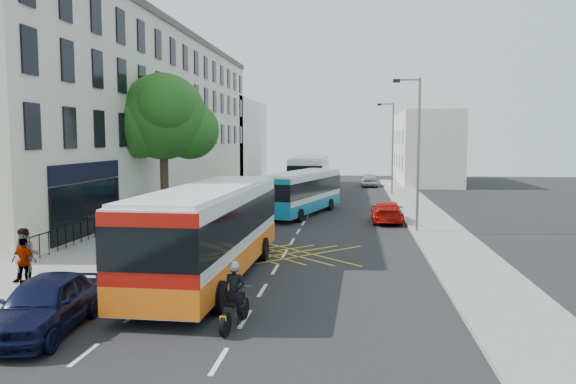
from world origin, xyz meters
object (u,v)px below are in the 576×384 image
(lamp_near, at_px, (417,146))
(parked_car_silver, at_px, (193,225))
(distant_car_grey, at_px, (306,179))
(lamp_far, at_px, (392,144))
(red_hatchback, at_px, (387,212))
(street_tree, at_px, (163,117))
(bus_mid, at_px, (301,192))
(motorbike, at_px, (234,297))
(distant_car_silver, at_px, (369,180))
(bus_near, at_px, (210,231))
(bus_far, at_px, (310,174))
(pedestrian_near, at_px, (26,255))
(parked_car_blue, at_px, (45,304))
(pedestrian_far, at_px, (24,261))

(lamp_near, distance_m, parked_car_silver, 12.20)
(parked_car_silver, relative_size, distant_car_grey, 1.11)
(lamp_far, distance_m, red_hatchback, 16.54)
(street_tree, bearing_deg, lamp_near, -11.40)
(lamp_near, bearing_deg, bus_mid, 134.10)
(lamp_near, relative_size, motorbike, 3.96)
(bus_mid, height_order, distant_car_silver, bus_mid)
(lamp_near, bearing_deg, distant_car_silver, 93.08)
(lamp_near, distance_m, bus_near, 13.80)
(street_tree, height_order, bus_far, street_tree)
(motorbike, bearing_deg, bus_near, 119.13)
(street_tree, distance_m, red_hatchback, 14.64)
(distant_car_silver, height_order, pedestrian_near, pedestrian_near)
(bus_far, distance_m, parked_car_blue, 37.36)
(pedestrian_far, bearing_deg, lamp_near, -133.87)
(street_tree, xyz_separation_m, lamp_far, (14.71, 17.03, -1.68))
(bus_far, distance_m, distant_car_grey, 11.09)
(lamp_far, distance_m, motorbike, 36.49)
(red_hatchback, bearing_deg, pedestrian_near, 52.16)
(bus_near, xyz_separation_m, motorbike, (1.96, -5.08, -0.90))
(bus_near, bearing_deg, street_tree, 116.37)
(red_hatchback, height_order, distant_car_grey, red_hatchback)
(bus_far, bearing_deg, lamp_far, -3.99)
(distant_car_silver, bearing_deg, bus_near, 80.10)
(street_tree, distance_m, motorbike, 21.21)
(parked_car_blue, distance_m, red_hatchback, 22.89)
(distant_car_grey, xyz_separation_m, pedestrian_near, (-5.74, -43.89, 0.49))
(lamp_near, xyz_separation_m, lamp_far, (0.00, 20.00, 0.00))
(bus_mid, distance_m, distant_car_grey, 24.60)
(bus_near, distance_m, motorbike, 5.52)
(distant_car_grey, relative_size, distant_car_silver, 0.98)
(bus_near, xyz_separation_m, bus_mid, (1.60, 17.55, -0.24))
(bus_mid, height_order, parked_car_blue, bus_mid)
(bus_near, height_order, parked_car_blue, bus_near)
(bus_near, bearing_deg, parked_car_blue, -113.96)
(distant_car_silver, bearing_deg, pedestrian_near, 72.89)
(lamp_near, xyz_separation_m, parked_car_silver, (-11.10, -3.31, -3.85))
(bus_near, relative_size, red_hatchback, 2.66)
(parked_car_silver, height_order, pedestrian_near, pedestrian_near)
(lamp_near, distance_m, motorbike, 17.38)
(motorbike, bearing_deg, distant_car_grey, 100.61)
(lamp_far, bearing_deg, street_tree, -130.81)
(parked_car_blue, bearing_deg, street_tree, 95.53)
(lamp_near, relative_size, bus_far, 0.65)
(parked_car_silver, bearing_deg, pedestrian_far, -108.45)
(lamp_far, xyz_separation_m, parked_car_blue, (-11.10, -36.67, -3.87))
(lamp_far, xyz_separation_m, parked_car_silver, (-11.10, -23.31, -3.85))
(bus_mid, xyz_separation_m, red_hatchback, (5.45, -2.90, -0.85))
(parked_car_silver, bearing_deg, red_hatchback, 36.06)
(motorbike, bearing_deg, pedestrian_near, 165.49)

